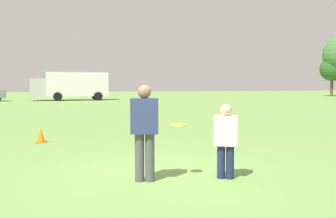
# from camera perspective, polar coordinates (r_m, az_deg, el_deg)

# --- Properties ---
(ground_plane) EXTENTS (179.66, 179.66, 0.00)m
(ground_plane) POSITION_cam_1_polar(r_m,az_deg,el_deg) (7.70, -1.71, -9.84)
(ground_plane) COLOR #6B9347
(player_thrower) EXTENTS (0.56, 0.41, 1.79)m
(player_thrower) POSITION_cam_1_polar(r_m,az_deg,el_deg) (7.01, -3.55, -2.78)
(player_thrower) COLOR #4C4C51
(player_thrower) RESTS_ON ground
(player_defender) EXTENTS (0.51, 0.42, 1.43)m
(player_defender) POSITION_cam_1_polar(r_m,az_deg,el_deg) (7.32, 8.69, -4.25)
(player_defender) COLOR #1E234C
(player_defender) RESTS_ON ground
(frisbee) EXTENTS (0.27, 0.27, 0.03)m
(frisbee) POSITION_cam_1_polar(r_m,az_deg,el_deg) (7.28, 1.64, -2.40)
(frisbee) COLOR yellow
(traffic_cone) EXTENTS (0.32, 0.32, 0.48)m
(traffic_cone) POSITION_cam_1_polar(r_m,az_deg,el_deg) (12.42, -18.61, -3.77)
(traffic_cone) COLOR #D8590C
(traffic_cone) RESTS_ON ground
(box_truck) EXTENTS (8.57, 3.19, 3.18)m
(box_truck) POSITION_cam_1_polar(r_m,az_deg,el_deg) (44.71, -14.31, 3.52)
(box_truck) COLOR white
(box_truck) RESTS_ON ground
(tree_center_elm) EXTENTS (3.76, 3.76, 6.11)m
(tree_center_elm) POSITION_cam_1_polar(r_m,az_deg,el_deg) (64.31, 23.50, 5.54)
(tree_center_elm) COLOR brown
(tree_center_elm) RESTS_ON ground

